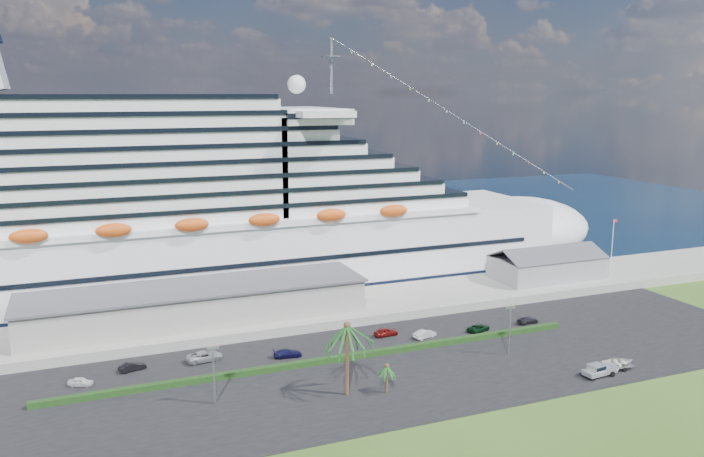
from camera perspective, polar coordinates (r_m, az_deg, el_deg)
name	(u,v)px	position (r m, az deg, el deg)	size (l,w,h in m)	color
ground	(423,395)	(100.85, 5.90, -13.61)	(420.00, 420.00, 0.00)	#33511B
asphalt_lot	(390,367)	(109.82, 3.18, -11.39)	(140.00, 38.00, 0.12)	black
wharf	(327,308)	(134.71, -2.09, -6.66)	(240.00, 20.00, 1.80)	gray
water	(230,229)	(219.17, -10.11, -0.05)	(420.00, 160.00, 0.02)	#0B1832
cruise_ship	(192,216)	(148.50, -13.16, 1.02)	(191.00, 38.00, 54.00)	silver
terminal_building	(197,303)	(127.60, -12.78, -6.03)	(61.00, 15.00, 6.30)	gray
port_shed	(547,266)	(158.37, 15.92, -3.04)	(24.00, 12.31, 7.37)	gray
flagpole	(612,243)	(169.02, 20.83, -1.11)	(1.08, 0.16, 12.00)	silver
hedge	(331,360)	(111.04, -1.75, -10.83)	(88.00, 1.10, 0.90)	black
lamp_post_left	(214,368)	(97.26, -11.42, -11.32)	(1.60, 0.35, 8.27)	gray
lamp_post_right	(510,325)	(115.04, 13.00, -7.79)	(1.60, 0.35, 8.27)	gray
palm_tall	(347,334)	(96.80, -0.42, -8.74)	(8.82, 8.82, 11.13)	#47301E
palm_short	(387,369)	(99.57, 2.92, -11.60)	(3.53, 3.53, 4.56)	#47301E
parked_car_0	(81,382)	(110.09, -21.62, -11.77)	(1.46, 3.63, 1.24)	white
parked_car_1	(132,367)	(112.98, -17.80, -10.87)	(1.42, 4.07, 1.34)	black
parked_car_2	(205,356)	(113.82, -12.16, -10.34)	(2.63, 5.69, 1.58)	#A3A4AC
parked_car_3	(288,353)	(113.40, -5.38, -10.28)	(1.88, 4.62, 1.34)	#11113C
parked_car_4	(386,332)	(122.24, 2.83, -8.58)	(1.75, 4.34, 1.48)	maroon
parked_car_5	(425,334)	(121.85, 6.06, -8.71)	(1.52, 4.35, 1.43)	silver
parked_car_6	(479,328)	(126.47, 10.49, -8.12)	(2.17, 4.70, 1.31)	black
parked_car_7	(528,320)	(132.49, 14.40, -7.40)	(1.74, 4.27, 1.24)	black
pickup_truck	(599,369)	(112.14, 19.87, -10.96)	(5.68, 2.56, 1.94)	black
boat_trailer	(619,363)	(115.45, 21.28, -10.36)	(6.23, 4.15, 1.77)	gray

